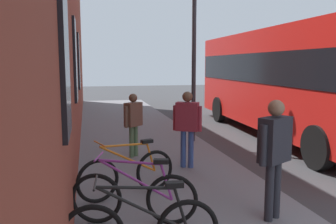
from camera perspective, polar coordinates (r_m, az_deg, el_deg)
ground at (r=9.12m, az=15.63°, el=-7.36°), size 60.00×60.00×0.00m
sidewalk_pavement at (r=10.09m, az=-3.95°, el=-5.28°), size 24.00×3.50×0.12m
bicycle_beside_lamp at (r=5.04m, az=-5.40°, el=-13.46°), size 0.62×1.72×0.97m
bicycle_leaning_wall at (r=6.05m, az=-6.45°, el=-9.83°), size 0.71×1.69×0.97m
city_bus at (r=11.82m, az=19.19°, el=5.33°), size 10.59×2.96×3.35m
pedestrian_near_bus at (r=7.52m, az=3.11°, el=-1.53°), size 0.43×0.56×1.64m
pedestrian_by_facade at (r=8.44m, az=-5.60°, el=-1.04°), size 0.45×0.47×1.52m
pedestrian_crossing_street at (r=5.20m, az=16.78°, el=-5.48°), size 0.45×0.59×1.72m
street_lamp at (r=10.14m, az=4.21°, el=11.60°), size 0.28×0.28×4.85m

